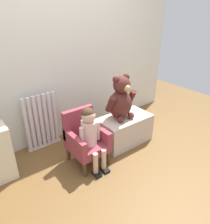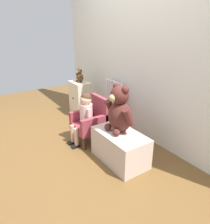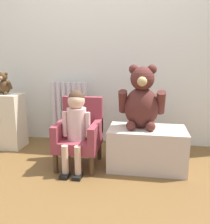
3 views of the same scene
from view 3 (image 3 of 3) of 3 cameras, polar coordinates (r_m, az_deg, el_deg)
ground_plane at (r=2.07m, az=-6.23°, el=-16.22°), size 6.00×6.00×0.00m
back_wall at (r=2.88m, az=-0.76°, el=16.73°), size 3.80×0.05×2.40m
radiator at (r=2.91m, az=-8.08°, el=-0.23°), size 0.43×0.05×0.71m
small_dresser at (r=2.95m, az=-21.73°, el=-1.92°), size 0.37×0.28×0.60m
child_armchair at (r=2.33m, az=-5.83°, el=-4.84°), size 0.38×0.42×0.62m
child_figure at (r=2.18m, az=-6.65°, el=-1.70°), size 0.25×0.35×0.71m
low_bench at (r=2.30m, az=9.50°, el=-8.15°), size 0.68×0.39×0.37m
large_teddy_bear at (r=2.21m, az=8.39°, el=2.60°), size 0.41×0.28×0.56m
small_teddy_bear at (r=2.88m, az=-22.09°, el=5.84°), size 0.17×0.12×0.23m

